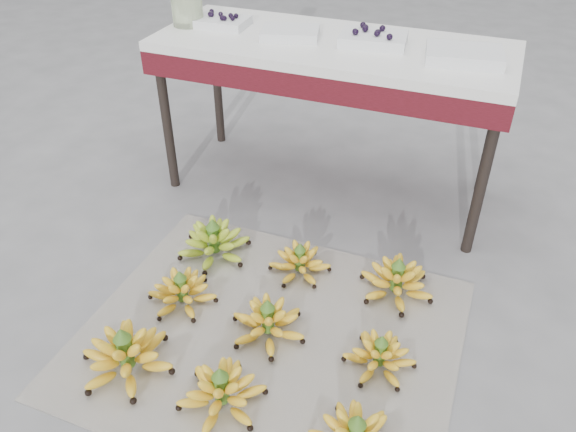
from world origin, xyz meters
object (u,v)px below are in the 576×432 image
(bunch_mid_right, at_px, (380,356))
(tray_far_right, at_px, (464,55))
(bunch_mid_center, at_px, (268,322))
(tray_far_left, at_px, (222,22))
(bunch_back_right, at_px, (396,281))
(tray_left, at_px, (290,33))
(bunch_front_center, at_px, (222,392))
(glass_jar, at_px, (187,5))
(bunch_mid_left, at_px, (182,292))
(tray_right, at_px, (373,38))
(vendor_table, at_px, (332,61))
(bunch_back_center, at_px, (300,262))
(newspaper_mat, at_px, (270,336))
(bunch_front_left, at_px, (126,355))
(bunch_back_left, at_px, (214,242))

(bunch_mid_right, bearing_deg, tray_far_right, 92.60)
(bunch_mid_center, distance_m, tray_far_left, 1.34)
(bunch_back_right, relative_size, tray_left, 1.34)
(bunch_front_center, distance_m, glass_jar, 1.63)
(bunch_mid_left, height_order, tray_right, tray_right)
(glass_jar, bearing_deg, vendor_table, 2.04)
(tray_far_left, bearing_deg, vendor_table, -1.56)
(bunch_back_center, bearing_deg, tray_far_left, 139.38)
(bunch_front_center, relative_size, bunch_back_center, 1.37)
(newspaper_mat, distance_m, bunch_mid_right, 0.38)
(bunch_front_left, distance_m, bunch_mid_left, 0.33)
(newspaper_mat, bearing_deg, tray_left, 107.21)
(bunch_mid_right, height_order, bunch_back_right, bunch_back_right)
(bunch_back_right, height_order, tray_far_right, tray_far_right)
(bunch_back_center, xyz_separation_m, tray_left, (-0.28, 0.61, 0.67))
(bunch_front_center, distance_m, tray_left, 1.45)
(bunch_front_center, relative_size, bunch_mid_right, 1.43)
(bunch_mid_right, relative_size, tray_left, 0.92)
(bunch_mid_center, distance_m, vendor_table, 1.13)
(tray_far_left, distance_m, tray_far_right, 1.04)
(tray_far_left, bearing_deg, bunch_mid_center, -57.70)
(bunch_mid_left, distance_m, bunch_mid_center, 0.35)
(bunch_front_center, height_order, bunch_back_right, bunch_back_right)
(bunch_front_center, bearing_deg, tray_far_right, 46.78)
(bunch_front_left, height_order, tray_far_right, tray_far_right)
(bunch_mid_right, relative_size, bunch_back_right, 0.68)
(tray_left, bearing_deg, glass_jar, -179.57)
(bunch_back_center, bearing_deg, bunch_front_left, -112.65)
(bunch_back_center, distance_m, tray_far_right, 0.99)
(bunch_back_left, bearing_deg, tray_far_left, 133.84)
(bunch_front_left, bearing_deg, bunch_back_left, 104.13)
(bunch_mid_right, height_order, tray_far_right, tray_far_right)
(bunch_back_left, height_order, tray_far_left, tray_far_left)
(bunch_back_right, bearing_deg, bunch_front_left, -113.61)
(tray_left, bearing_deg, tray_far_right, -1.33)
(bunch_mid_center, bearing_deg, bunch_mid_right, 8.23)
(bunch_back_right, bearing_deg, tray_far_left, 171.49)
(bunch_back_right, xyz_separation_m, tray_far_left, (-0.98, 0.62, 0.66))
(bunch_mid_center, bearing_deg, tray_far_right, 73.93)
(tray_right, bearing_deg, bunch_mid_left, -112.51)
(bunch_mid_center, height_order, bunch_back_right, bunch_back_right)
(vendor_table, relative_size, tray_right, 5.21)
(tray_right, bearing_deg, vendor_table, -171.43)
(bunch_mid_left, height_order, bunch_mid_center, bunch_mid_center)
(bunch_front_left, distance_m, vendor_table, 1.41)
(bunch_mid_right, xyz_separation_m, tray_far_left, (-1.01, 0.98, 0.67))
(vendor_table, distance_m, tray_far_right, 0.53)
(bunch_front_left, bearing_deg, tray_right, 85.63)
(bunch_back_center, height_order, tray_left, tray_left)
(tray_far_left, relative_size, tray_far_right, 0.75)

